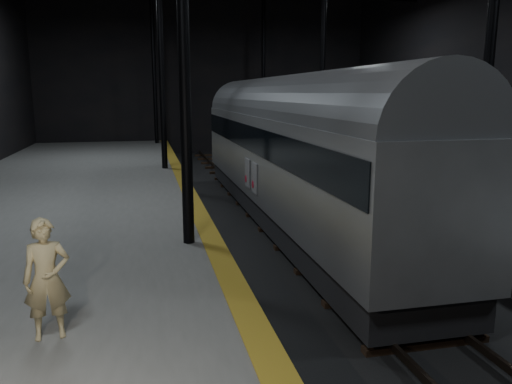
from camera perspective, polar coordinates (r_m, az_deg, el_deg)
name	(u,v)px	position (r m, az deg, el deg)	size (l,w,h in m)	color
ground	(294,229)	(16.60, 4.33, -4.25)	(44.00, 44.00, 0.00)	black
platform_left	(52,228)	(16.01, -22.30, -3.81)	(9.00, 43.80, 1.00)	#595956
platform_right	(492,203)	(19.97, 25.40, -1.19)	(9.00, 43.80, 1.00)	#595956
tactile_strip	(195,204)	(15.73, -7.01, -1.40)	(0.50, 43.80, 0.01)	olive
track	(294,227)	(16.58, 4.34, -4.02)	(2.40, 43.00, 0.24)	#3F3328
train	(288,145)	(16.83, 3.69, 5.44)	(2.75, 18.30, 4.89)	gray
woman	(47,279)	(7.67, -22.79, -9.16)	(0.64, 0.42, 1.74)	tan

